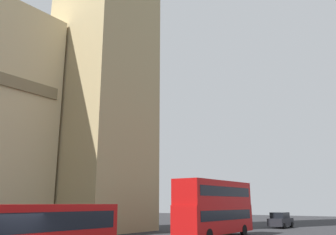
{
  "coord_description": "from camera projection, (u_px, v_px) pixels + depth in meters",
  "views": [
    {
      "loc": [
        -8.8,
        -13.9,
        2.96
      ],
      "look_at": [
        13.38,
        2.57,
        9.72
      ],
      "focal_mm": 37.49,
      "sensor_mm": 36.0,
      "label": 1
    }
  ],
  "objects": [
    {
      "name": "double_decker_bus",
      "position": [
        215.0,
        206.0,
        31.37
      ],
      "size": [
        10.16,
        2.54,
        4.9
      ],
      "color": "#B20F0F",
      "rests_on": "ground_plane"
    },
    {
      "name": "sedan_lead",
      "position": [
        281.0,
        220.0,
        43.22
      ],
      "size": [
        4.4,
        1.86,
        1.85
      ],
      "color": "black",
      "rests_on": "ground_plane"
    }
  ]
}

